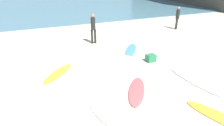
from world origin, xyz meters
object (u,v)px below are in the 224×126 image
surfboard_5 (104,114)px  beachgoer_near (93,27)px  surfboard_1 (58,73)px  beach_cooler (151,58)px  surfboard_3 (194,81)px  surfboard_4 (131,50)px  surfboard_6 (123,61)px  surfboard_0 (137,91)px  beachgoer_mid (177,17)px  surfboard_2 (221,118)px

surfboard_5 → beachgoer_near: bearing=62.6°
surfboard_1 → beach_cooler: (4.60, -0.34, 0.14)m
surfboard_3 → surfboard_4: (-0.92, 4.08, -0.00)m
surfboard_4 → surfboard_6: bearing=83.2°
surfboard_0 → surfboard_3: surfboard_0 is taller
beachgoer_mid → surfboard_0: bearing=5.3°
surfboard_5 → beachgoer_mid: bearing=27.6°
surfboard_6 → surfboard_5: bearing=-76.5°
surfboard_3 → surfboard_6: 3.47m
surfboard_4 → surfboard_5: 5.74m
surfboard_1 → beach_cooler: 4.61m
beachgoer_near → beachgoer_mid: bearing=-167.3°
surfboard_2 → beach_cooler: 4.55m
surfboard_0 → surfboard_2: (1.75, -2.31, -0.00)m
surfboard_2 → surfboard_5: 3.67m
surfboard_1 → beachgoer_mid: 10.69m
surfboard_3 → surfboard_6: bearing=118.3°
surfboard_0 → surfboard_4: size_ratio=0.88×
beachgoer_near → beachgoer_mid: beachgoer_near is taller
surfboard_4 → surfboard_6: 1.62m
surfboard_0 → surfboard_6: (0.62, 2.66, -0.01)m
beachgoer_mid → beach_cooler: beachgoer_mid is taller
surfboard_3 → beachgoer_mid: size_ratio=1.49×
surfboard_4 → beach_cooler: (0.30, -1.66, 0.15)m
surfboard_5 → surfboard_6: (2.23, 3.48, -0.00)m
surfboard_5 → surfboard_6: same height
surfboard_6 → beachgoer_mid: bearing=78.6°
surfboard_5 → beachgoer_near: (1.69, 6.79, 1.02)m
surfboard_2 → surfboard_0: bearing=-73.3°
surfboard_4 → beachgoer_mid: beachgoer_mid is taller
surfboard_1 → surfboard_3: bearing=-166.4°
surfboard_1 → surfboard_4: 4.50m
beachgoer_mid → surfboard_5: bearing=2.8°
beachgoer_mid → surfboard_2: bearing=21.1°
surfboard_3 → surfboard_5: bearing=-177.9°
surfboard_4 → beachgoer_mid: size_ratio=1.35×
surfboard_0 → surfboard_3: bearing=27.5°
surfboard_0 → beachgoer_mid: 9.92m
surfboard_3 → beachgoer_near: size_ratio=1.39×
surfboard_6 → beachgoer_mid: beachgoer_mid is taller
surfboard_6 → surfboard_4: bearing=95.4°
surfboard_0 → surfboard_6: size_ratio=0.86×
beach_cooler → surfboard_4: bearing=100.3°
surfboard_3 → surfboard_5: (-4.20, -0.63, -0.00)m
beachgoer_near → beachgoer_mid: 7.12m
surfboard_3 → beach_cooler: 2.50m
surfboard_3 → surfboard_4: bearing=96.3°
surfboard_4 → beach_cooler: bearing=134.2°
beachgoer_near → surfboard_3: bearing=118.2°
surfboard_6 → surfboard_2: bearing=-31.1°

